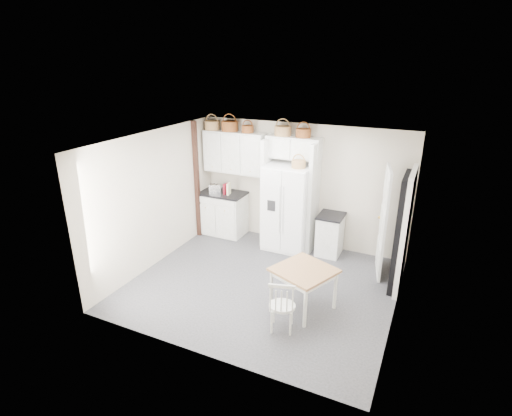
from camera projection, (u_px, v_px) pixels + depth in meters
The scene contains 28 objects.
floor at pixel (263, 284), 7.19m from camera, with size 4.50×4.50×0.00m, color #2D2D2D.
ceiling at pixel (264, 141), 6.27m from camera, with size 4.50×4.50×0.00m, color white.
wall_back at pixel (302, 185), 8.42m from camera, with size 4.50×4.50×0.00m, color beige.
wall_left at pixel (156, 199), 7.62m from camera, with size 4.00×4.00×0.00m, color beige.
wall_right at pixel (403, 242), 5.84m from camera, with size 4.00×4.00×0.00m, color beige.
refrigerator at pixel (288, 208), 8.30m from camera, with size 0.93×0.75×1.81m, color white.
base_cab_left at pixel (223, 213), 9.17m from camera, with size 1.02×0.65×0.95m, color beige.
base_cab_right at pixel (330, 235), 8.19m from camera, with size 0.47×0.56×0.82m, color beige.
dining_table at pixel (303, 288), 6.42m from camera, with size 0.85×0.85×0.70m, color #8F5E3D.
windsor_chair at pixel (282, 306), 5.88m from camera, with size 0.39×0.36×0.81m, color beige.
counter_left at pixel (222, 193), 8.99m from camera, with size 1.07×0.69×0.04m, color black.
counter_right at pixel (331, 216), 8.04m from camera, with size 0.50×0.60×0.04m, color black.
toaster at pixel (215, 188), 8.95m from camera, with size 0.27×0.15×0.18m, color silver.
cookbook_red at pixel (226, 189), 8.82m from camera, with size 0.04×0.16×0.24m, color maroon.
cookbook_cream at pixel (229, 189), 8.78m from camera, with size 0.04×0.17×0.26m, color #F8EEB4.
basket_upper_a at pixel (212, 125), 8.69m from camera, with size 0.33×0.33×0.19m, color #A56B42.
basket_upper_b at pixel (230, 126), 8.51m from camera, with size 0.36×0.36×0.21m, color brown.
basket_upper_c at pixel (248, 129), 8.35m from camera, with size 0.26×0.26×0.15m, color brown.
basket_bridge_a at pixel (283, 131), 8.03m from camera, with size 0.34×0.34×0.19m, color #A56B42.
basket_bridge_b at pixel (303, 133), 7.86m from camera, with size 0.30×0.30×0.17m, color brown.
basket_fridge_b at pixel (299, 164), 7.78m from camera, with size 0.28×0.28×0.15m, color #A56B42.
upper_cabinet at pixel (235, 152), 8.66m from camera, with size 1.40×0.34×0.90m, color beige.
bridge_cabinet at pixel (294, 148), 8.05m from camera, with size 1.12×0.34×0.45m, color beige.
fridge_panel_left at pixel (267, 192), 8.49m from camera, with size 0.08×0.60×2.30m, color beige.
fridge_panel_right at pixel (314, 199), 8.08m from camera, with size 0.08×0.60×2.30m, color beige.
trim_post at pixel (197, 181), 8.75m from camera, with size 0.09×0.09×2.60m, color black.
doorway_void at pixel (402, 233), 6.82m from camera, with size 0.18×0.85×2.05m, color black.
door_slab at pixel (383, 222), 7.25m from camera, with size 0.80×0.04×2.05m, color white.
Camera 1 is at (2.53, -5.70, 3.84)m, focal length 28.00 mm.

